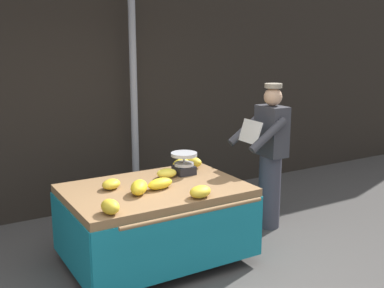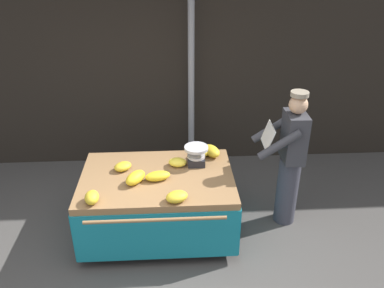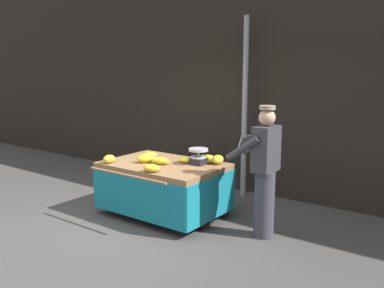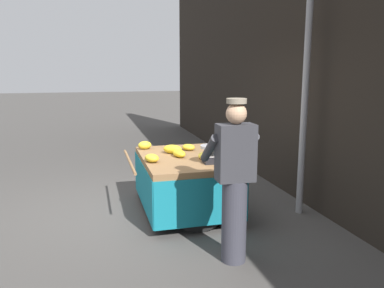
% 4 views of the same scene
% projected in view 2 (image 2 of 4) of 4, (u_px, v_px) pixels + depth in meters
% --- Properties ---
extents(back_wall, '(16.00, 0.24, 4.27)m').
position_uv_depth(back_wall, '(144.00, 22.00, 5.57)').
color(back_wall, black).
rests_on(back_wall, ground).
extents(street_pole, '(0.09, 0.09, 3.00)m').
position_uv_depth(street_pole, '(191.00, 73.00, 5.55)').
color(street_pole, gray).
rests_on(street_pole, ground).
extents(banana_cart, '(1.75, 1.39, 0.79)m').
position_uv_depth(banana_cart, '(158.00, 191.00, 4.58)').
color(banana_cart, olive).
rests_on(banana_cart, ground).
extents(weighing_scale, '(0.28, 0.28, 0.24)m').
position_uv_depth(weighing_scale, '(196.00, 155.00, 4.66)').
color(weighing_scale, black).
rests_on(weighing_scale, banana_cart).
extents(banana_bunch_0, '(0.27, 0.33, 0.13)m').
position_uv_depth(banana_bunch_0, '(211.00, 151.00, 4.88)').
color(banana_bunch_0, gold).
rests_on(banana_bunch_0, banana_cart).
extents(banana_bunch_1, '(0.28, 0.32, 0.13)m').
position_uv_depth(banana_bunch_1, '(135.00, 178.00, 4.33)').
color(banana_bunch_1, gold).
rests_on(banana_bunch_1, banana_cart).
extents(banana_bunch_2, '(0.15, 0.21, 0.12)m').
position_uv_depth(banana_bunch_2, '(92.00, 197.00, 4.00)').
color(banana_bunch_2, gold).
rests_on(banana_bunch_2, banana_cart).
extents(banana_bunch_3, '(0.31, 0.21, 0.10)m').
position_uv_depth(banana_bunch_3, '(158.00, 176.00, 4.39)').
color(banana_bunch_3, gold).
rests_on(banana_bunch_3, banana_cart).
extents(banana_bunch_4, '(0.22, 0.15, 0.12)m').
position_uv_depth(banana_bunch_4, '(201.00, 153.00, 4.84)').
color(banana_bunch_4, yellow).
rests_on(banana_bunch_4, banana_cart).
extents(banana_bunch_5, '(0.26, 0.25, 0.09)m').
position_uv_depth(banana_bunch_5, '(123.00, 166.00, 4.58)').
color(banana_bunch_5, gold).
rests_on(banana_bunch_5, banana_cart).
extents(banana_bunch_6, '(0.28, 0.24, 0.11)m').
position_uv_depth(banana_bunch_6, '(177.00, 197.00, 4.03)').
color(banana_bunch_6, gold).
rests_on(banana_bunch_6, banana_cart).
extents(banana_bunch_7, '(0.23, 0.19, 0.10)m').
position_uv_depth(banana_bunch_7, '(177.00, 162.00, 4.66)').
color(banana_bunch_7, yellow).
rests_on(banana_bunch_7, banana_cart).
extents(vendor_person, '(0.59, 0.53, 1.71)m').
position_uv_depth(vendor_person, '(290.00, 159.00, 4.66)').
color(vendor_person, '#383842').
rests_on(vendor_person, ground).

